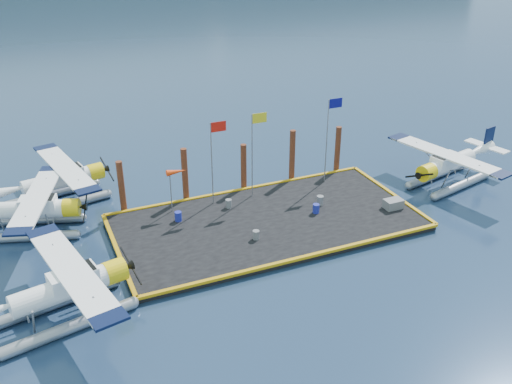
# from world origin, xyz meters

# --- Properties ---
(ground) EXTENTS (4000.00, 4000.00, 0.00)m
(ground) POSITION_xyz_m (0.00, 0.00, 0.00)
(ground) COLOR #192C4B
(ground) RESTS_ON ground
(dock) EXTENTS (20.00, 10.00, 0.40)m
(dock) POSITION_xyz_m (0.00, 0.00, 0.20)
(dock) COLOR black
(dock) RESTS_ON ground
(dock_bumpers) EXTENTS (20.25, 10.25, 0.18)m
(dock_bumpers) POSITION_xyz_m (0.00, 0.00, 0.49)
(dock_bumpers) COLOR #C0890B
(dock_bumpers) RESTS_ON dock
(seaplane_a) EXTENTS (9.68, 10.51, 3.72)m
(seaplane_a) POSITION_xyz_m (-13.38, -4.66, 1.62)
(seaplane_a) COLOR gray
(seaplane_a) RESTS_ON ground
(seaplane_b) EXTENTS (9.11, 9.75, 3.49)m
(seaplane_b) POSITION_xyz_m (-14.32, 5.26, 1.52)
(seaplane_b) COLOR gray
(seaplane_b) RESTS_ON ground
(seaplane_c) EXTENTS (9.36, 10.19, 3.61)m
(seaplane_c) POSITION_xyz_m (-12.13, 9.01, 1.57)
(seaplane_c) COLOR gray
(seaplane_c) RESTS_ON ground
(seaplane_d) EXTENTS (9.38, 10.15, 3.60)m
(seaplane_d) POSITION_xyz_m (15.18, 0.30, 1.57)
(seaplane_d) COLOR gray
(seaplane_d) RESTS_ON ground
(drum_0) EXTENTS (0.46, 0.46, 0.65)m
(drum_0) POSITION_xyz_m (-5.49, 2.33, 0.73)
(drum_0) COLOR #1B2497
(drum_0) RESTS_ON dock
(drum_1) EXTENTS (0.46, 0.46, 0.64)m
(drum_1) POSITION_xyz_m (3.49, -0.34, 0.72)
(drum_1) COLOR #1B2497
(drum_1) RESTS_ON dock
(drum_2) EXTENTS (0.48, 0.48, 0.67)m
(drum_2) POSITION_xyz_m (4.33, 0.60, 0.74)
(drum_2) COLOR slate
(drum_2) RESTS_ON dock
(drum_3) EXTENTS (0.42, 0.42, 0.60)m
(drum_3) POSITION_xyz_m (-1.67, -1.91, 0.70)
(drum_3) COLOR slate
(drum_3) RESTS_ON dock
(drum_5) EXTENTS (0.43, 0.43, 0.61)m
(drum_5) POSITION_xyz_m (-1.73, 2.76, 0.70)
(drum_5) COLOR slate
(drum_5) RESTS_ON dock
(crate) EXTENTS (1.28, 0.85, 0.64)m
(crate) POSITION_xyz_m (8.77, -1.86, 0.72)
(crate) COLOR slate
(crate) RESTS_ON dock
(flagpole_red) EXTENTS (1.14, 0.08, 6.00)m
(flagpole_red) POSITION_xyz_m (-2.29, 3.80, 4.40)
(flagpole_red) COLOR gray
(flagpole_red) RESTS_ON dock
(flagpole_yellow) EXTENTS (1.14, 0.08, 6.20)m
(flagpole_yellow) POSITION_xyz_m (0.70, 3.80, 4.51)
(flagpole_yellow) COLOR gray
(flagpole_yellow) RESTS_ON dock
(flagpole_blue) EXTENTS (1.14, 0.08, 6.50)m
(flagpole_blue) POSITION_xyz_m (6.70, 3.80, 4.69)
(flagpole_blue) COLOR gray
(flagpole_blue) RESTS_ON dock
(windsock) EXTENTS (1.40, 0.44, 3.12)m
(windsock) POSITION_xyz_m (-5.03, 3.80, 3.23)
(windsock) COLOR gray
(windsock) RESTS_ON dock
(piling_0) EXTENTS (0.44, 0.44, 4.00)m
(piling_0) POSITION_xyz_m (-8.50, 5.40, 2.00)
(piling_0) COLOR #472014
(piling_0) RESTS_ON ground
(piling_1) EXTENTS (0.44, 0.44, 4.20)m
(piling_1) POSITION_xyz_m (-4.00, 5.40, 2.10)
(piling_1) COLOR #472014
(piling_1) RESTS_ON ground
(piling_2) EXTENTS (0.44, 0.44, 3.80)m
(piling_2) POSITION_xyz_m (0.50, 5.40, 1.90)
(piling_2) COLOR #472014
(piling_2) RESTS_ON ground
(piling_3) EXTENTS (0.44, 0.44, 4.30)m
(piling_3) POSITION_xyz_m (4.50, 5.40, 2.15)
(piling_3) COLOR #472014
(piling_3) RESTS_ON ground
(piling_4) EXTENTS (0.44, 0.44, 4.00)m
(piling_4) POSITION_xyz_m (8.50, 5.40, 2.00)
(piling_4) COLOR #472014
(piling_4) RESTS_ON ground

